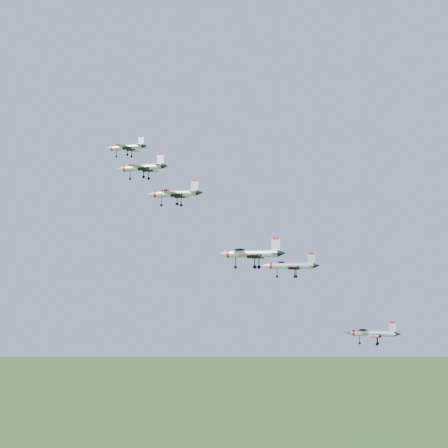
# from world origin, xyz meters

# --- Properties ---
(jet_lead) EXTENTS (11.53, 9.63, 3.08)m
(jet_lead) POSITION_xyz_m (-23.16, 16.87, 165.17)
(jet_lead) COLOR silver
(jet_left_high) EXTENTS (11.95, 10.01, 3.20)m
(jet_left_high) POSITION_xyz_m (-11.56, -4.23, 156.33)
(jet_left_high) COLOR silver
(jet_right_high) EXTENTS (10.57, 8.76, 2.82)m
(jet_right_high) POSITION_xyz_m (0.41, -21.22, 148.55)
(jet_right_high) COLOR silver
(jet_left_low) EXTENTS (12.46, 10.24, 3.34)m
(jet_left_low) POSITION_xyz_m (17.17, 7.99, 136.46)
(jet_left_low) COLOR silver
(jet_right_low) EXTENTS (13.15, 11.01, 3.52)m
(jet_right_low) POSITION_xyz_m (12.30, -12.97, 138.41)
(jet_right_low) COLOR silver
(jet_trail) EXTENTS (10.89, 9.04, 2.91)m
(jet_trail) POSITION_xyz_m (33.59, 2.39, 123.24)
(jet_trail) COLOR silver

